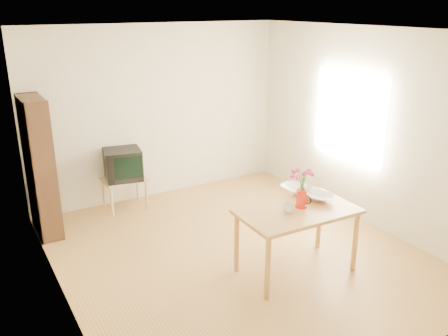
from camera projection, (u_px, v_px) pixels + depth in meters
room at (240, 150)px, 5.33m from camera, size 4.50×4.50×4.50m
table at (297, 217)px, 5.15m from camera, size 1.31×0.77×0.75m
tv_stand at (124, 183)px, 6.88m from camera, size 0.60×0.45×0.46m
bookshelf at (41, 172)px, 6.00m from camera, size 0.28×0.70×1.80m
pitcher at (301, 199)px, 5.16m from camera, size 0.13×0.21×0.20m
flowers at (303, 177)px, 5.07m from camera, size 0.23×0.23×0.32m
mug at (288, 208)px, 5.04m from camera, size 0.17×0.17×0.09m
bowl at (308, 179)px, 5.41m from camera, size 0.55×0.55×0.43m
teacup_a at (305, 183)px, 5.41m from camera, size 0.10×0.10×0.07m
teacup_b at (309, 181)px, 5.46m from camera, size 0.09×0.09×0.07m
television at (123, 164)px, 6.79m from camera, size 0.58×0.55×0.44m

